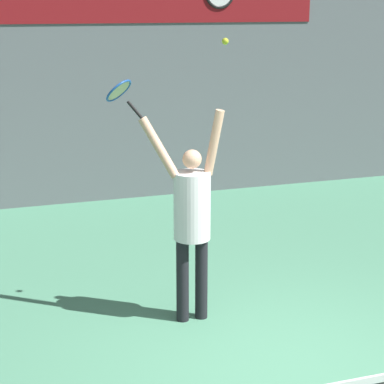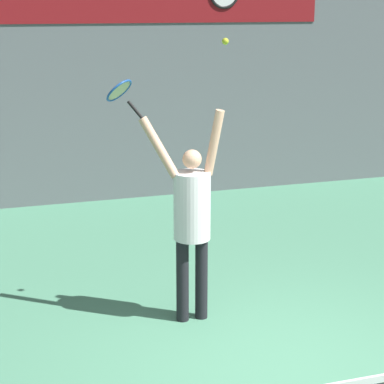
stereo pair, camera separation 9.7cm
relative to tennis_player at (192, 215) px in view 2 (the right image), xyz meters
name	(u,v)px [view 2 (the right image)]	position (x,y,z in m)	size (l,w,h in m)	color
ground_plane	(303,381)	(0.55, -1.49, -1.14)	(18.00, 18.00, 0.00)	#4C8C6B
back_wall	(134,48)	(0.55, 4.82, 1.36)	(18.00, 0.10, 5.00)	slate
tennis_player	(192,215)	(0.00, 0.00, 0.00)	(0.82, 0.47, 2.20)	black
tennis_racket	(121,92)	(-0.61, 0.40, 1.21)	(0.40, 0.40, 0.39)	black
tennis_ball	(225,41)	(0.31, -0.08, 1.71)	(0.06, 0.06, 0.06)	#CCDB2D
water_bottle	(204,199)	(1.44, 3.89, -1.01)	(0.08, 0.08, 0.28)	#198CCC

